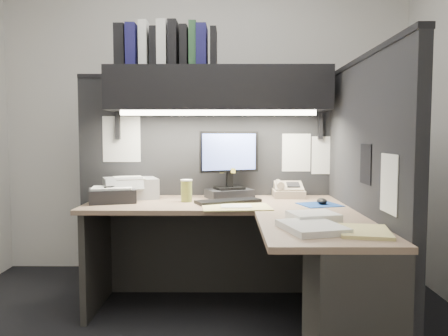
{
  "coord_description": "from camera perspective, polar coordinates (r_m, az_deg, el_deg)",
  "views": [
    {
      "loc": [
        0.19,
        -2.35,
        1.17
      ],
      "look_at": [
        0.17,
        0.51,
        0.96
      ],
      "focal_mm": 35.0,
      "sensor_mm": 36.0,
      "label": 1
    }
  ],
  "objects": [
    {
      "name": "wall_front",
      "position": [
        0.88,
        -12.17,
        15.59
      ],
      "size": [
        3.5,
        0.04,
        2.7
      ],
      "primitive_type": "cube",
      "color": "silver",
      "rests_on": "floor"
    },
    {
      "name": "manila_stack",
      "position": [
        2.12,
        17.88,
        -7.88
      ],
      "size": [
        0.27,
        0.32,
        0.02
      ],
      "primitive_type": "cube",
      "rotation": [
        0.0,
        0.0,
        -0.19
      ],
      "color": "#D5C878",
      "rests_on": "desk"
    },
    {
      "name": "desk",
      "position": [
        2.47,
        6.13,
        -13.04
      ],
      "size": [
        1.7,
        1.53,
        0.73
      ],
      "color": "#8D725A",
      "rests_on": "floor"
    },
    {
      "name": "mouse",
      "position": [
        2.9,
        12.68,
        -4.23
      ],
      "size": [
        0.07,
        0.1,
        0.04
      ],
      "primitive_type": "ellipsoid",
      "rotation": [
        0.0,
        0.0,
        0.04
      ],
      "color": "black",
      "rests_on": "mousepad"
    },
    {
      "name": "mousepad",
      "position": [
        2.88,
        12.36,
        -4.7
      ],
      "size": [
        0.3,
        0.28,
        0.0
      ],
      "primitive_type": "cube",
      "rotation": [
        0.0,
        0.0,
        0.3
      ],
      "color": "navy",
      "rests_on": "desk"
    },
    {
      "name": "printer",
      "position": [
        3.19,
        -12.12,
        -2.57
      ],
      "size": [
        0.44,
        0.41,
        0.14
      ],
      "primitive_type": "cube",
      "rotation": [
        0.0,
        0.0,
        0.36
      ],
      "color": "#999C9F",
      "rests_on": "desk"
    },
    {
      "name": "monitor",
      "position": [
        3.11,
        0.71,
        -0.46
      ],
      "size": [
        0.42,
        0.3,
        0.48
      ],
      "rotation": [
        0.0,
        0.0,
        0.39
      ],
      "color": "black",
      "rests_on": "desk"
    },
    {
      "name": "paper_stack_b",
      "position": [
        2.11,
        11.42,
        -7.6
      ],
      "size": [
        0.32,
        0.37,
        0.03
      ],
      "primitive_type": "cube",
      "rotation": [
        0.0,
        0.0,
        0.27
      ],
      "color": "white",
      "rests_on": "desk"
    },
    {
      "name": "wall_back",
      "position": [
        3.85,
        -2.37,
        6.83
      ],
      "size": [
        3.5,
        0.04,
        2.7
      ],
      "primitive_type": "cube",
      "color": "silver",
      "rests_on": "floor"
    },
    {
      "name": "telephone",
      "position": [
        3.2,
        8.39,
        -2.99
      ],
      "size": [
        0.22,
        0.23,
        0.09
      ],
      "primitive_type": "cube",
      "rotation": [
        0.0,
        0.0,
        -0.01
      ],
      "color": "tan",
      "rests_on": "desk"
    },
    {
      "name": "open_folder",
      "position": [
        2.71,
        1.62,
        -5.14
      ],
      "size": [
        0.44,
        0.31,
        0.01
      ],
      "primitive_type": "cube",
      "rotation": [
        0.0,
        0.0,
        0.1
      ],
      "color": "#D5C878",
      "rests_on": "desk"
    },
    {
      "name": "pinned_papers",
      "position": [
        2.92,
        5.05,
        1.85
      ],
      "size": [
        1.76,
        1.31,
        0.51
      ],
      "color": "white",
      "rests_on": "partition_back"
    },
    {
      "name": "task_light_tube",
      "position": [
        2.96,
        -0.77,
        7.24
      ],
      "size": [
        1.32,
        0.04,
        0.04
      ],
      "primitive_type": "cylinder",
      "rotation": [
        0.0,
        1.57,
        0.0
      ],
      "color": "white",
      "rests_on": "overhead_shelf"
    },
    {
      "name": "partition_back",
      "position": [
        3.3,
        -2.3,
        -2.29
      ],
      "size": [
        1.9,
        0.06,
        1.6
      ],
      "primitive_type": "cube",
      "color": "black",
      "rests_on": "floor"
    },
    {
      "name": "overhead_shelf",
      "position": [
        3.11,
        -0.72,
        10.23
      ],
      "size": [
        1.55,
        0.34,
        0.3
      ],
      "primitive_type": "cube",
      "color": "black",
      "rests_on": "partition_back"
    },
    {
      "name": "paper_stack_a",
      "position": [
        2.33,
        11.57,
        -6.28
      ],
      "size": [
        0.27,
        0.25,
        0.05
      ],
      "primitive_type": "cube",
      "rotation": [
        0.0,
        0.0,
        0.23
      ],
      "color": "white",
      "rests_on": "desk"
    },
    {
      "name": "partition_right",
      "position": [
        2.67,
        17.73,
        -4.02
      ],
      "size": [
        0.06,
        1.5,
        1.6
      ],
      "primitive_type": "cube",
      "color": "black",
      "rests_on": "floor"
    },
    {
      "name": "binder_row",
      "position": [
        3.19,
        -7.6,
        15.43
      ],
      "size": [
        0.7,
        0.25,
        0.31
      ],
      "color": "black",
      "rests_on": "overhead_shelf"
    },
    {
      "name": "keyboard",
      "position": [
        2.9,
        0.54,
        -4.36
      ],
      "size": [
        0.45,
        0.31,
        0.02
      ],
      "primitive_type": "cube",
      "rotation": [
        0.0,
        0.0,
        0.42
      ],
      "color": "black",
      "rests_on": "desk"
    },
    {
      "name": "coffee_cup",
      "position": [
        2.96,
        -4.93,
        -3.05
      ],
      "size": [
        0.08,
        0.08,
        0.14
      ],
      "primitive_type": "cylinder",
      "rotation": [
        0.0,
        0.0,
        -0.01
      ],
      "color": "#AAA944",
      "rests_on": "desk"
    },
    {
      "name": "notebook_stack",
      "position": [
        3.03,
        -14.4,
        -3.48
      ],
      "size": [
        0.36,
        0.33,
        0.09
      ],
      "primitive_type": "cube",
      "rotation": [
        0.0,
        0.0,
        0.3
      ],
      "color": "black",
      "rests_on": "desk"
    }
  ]
}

